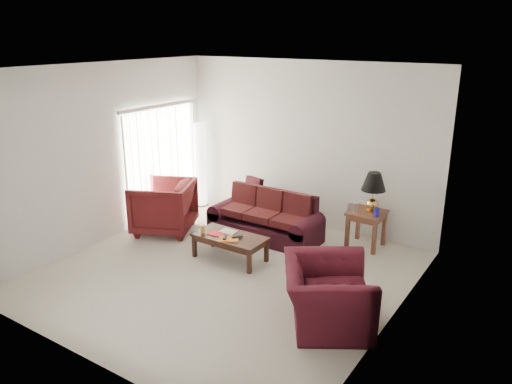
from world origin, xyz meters
TOP-DOWN VIEW (x-y plane):
  - floor at (0.00, 0.00)m, footprint 5.00×5.00m
  - blinds at (-2.42, 1.30)m, footprint 0.10×2.00m
  - sofa at (-0.23, 1.47)m, footprint 2.03×1.04m
  - throw_pillow at (-0.89, 2.12)m, footprint 0.41×0.27m
  - end_table at (1.39, 2.09)m, footprint 0.59×0.59m
  - table_lamp at (1.45, 2.13)m, footprint 0.53×0.53m
  - clock at (1.18, 1.96)m, footprint 0.16×0.08m
  - blue_canister at (1.59, 1.96)m, footprint 0.10×0.10m
  - picture_frame at (1.20, 2.28)m, footprint 0.14×0.17m
  - floor_lamp at (-2.25, 2.20)m, footprint 0.34×0.34m
  - armchair_left at (-1.90, 0.73)m, footprint 1.36×1.35m
  - armchair_right at (1.85, -0.38)m, footprint 1.52×1.56m
  - coffee_table at (-0.22, 0.43)m, footprint 1.25×0.80m
  - magazine_red at (-0.43, 0.37)m, footprint 0.28×0.22m
  - magazine_white at (-0.33, 0.54)m, footprint 0.26×0.20m
  - magazine_orange at (-0.14, 0.30)m, footprint 0.37×0.35m
  - remote_a at (-0.20, 0.28)m, footprint 0.12×0.17m
  - remote_b at (-0.06, 0.41)m, footprint 0.14×0.17m
  - yellow_glass at (-0.66, 0.30)m, footprint 0.09×0.09m

SIDE VIEW (x-z plane):
  - floor at x=0.00m, z-range 0.00..0.00m
  - coffee_table at x=-0.22m, z-range 0.00..0.40m
  - end_table at x=1.39m, z-range 0.00..0.62m
  - armchair_right at x=1.85m, z-range 0.00..0.78m
  - sofa at x=-0.23m, z-range 0.00..0.80m
  - magazine_red at x=-0.43m, z-range 0.40..0.42m
  - magazine_white at x=-0.33m, z-range 0.40..0.42m
  - magazine_orange at x=-0.14m, z-range 0.40..0.42m
  - remote_a at x=-0.20m, z-range 0.42..0.44m
  - remote_b at x=-0.06m, z-range 0.42..0.44m
  - yellow_glass at x=-0.66m, z-range 0.40..0.52m
  - armchair_left at x=-1.90m, z-range 0.00..0.94m
  - throw_pillow at x=-0.89m, z-range 0.45..0.84m
  - blue_canister at x=1.59m, z-range 0.62..0.77m
  - clock at x=1.18m, z-range 0.62..0.77m
  - picture_frame at x=1.20m, z-range 0.68..0.73m
  - floor_lamp at x=-2.25m, z-range 0.00..1.74m
  - table_lamp at x=1.45m, z-range 0.62..1.29m
  - blinds at x=-2.42m, z-range 0.00..2.16m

